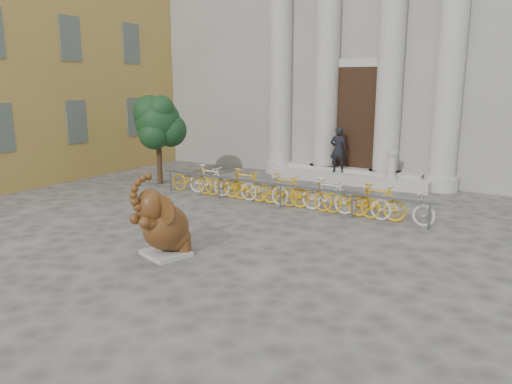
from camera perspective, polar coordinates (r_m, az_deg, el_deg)
The scene contains 9 objects.
ground at distance 11.02m, azimuth -7.80°, elevation -7.21°, with size 80.00×80.00×0.00m, color #474442.
classical_building at distance 23.93m, azimuth 16.29°, elevation 17.59°, with size 22.00×10.70×12.00m.
entrance_steps at distance 18.91m, azimuth 10.61°, elevation 1.63°, with size 6.00×1.20×0.36m, color #A8A59E.
ochre_building at distance 24.22m, azimuth -23.83°, elevation 17.01°, with size 8.00×14.00×12.00m, color tan.
elephant_statue at distance 10.89m, azimuth -10.50°, elevation -3.81°, with size 1.23×1.47×1.85m.
bike_rack at distance 15.04m, azimuth 3.29°, elevation 0.26°, with size 9.02×0.53×1.00m.
tree at distance 18.40m, azimuth -11.13°, elevation 7.80°, with size 1.85×1.69×3.22m.
pedestrian at distance 18.83m, azimuth 9.39°, elevation 4.80°, with size 0.62×0.40×1.69m, color black.
balustrade_post at distance 18.00m, azimuth 15.25°, elevation 2.86°, with size 0.39×0.39×0.96m.
Camera 1 is at (6.68, -7.94, 3.72)m, focal length 35.00 mm.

